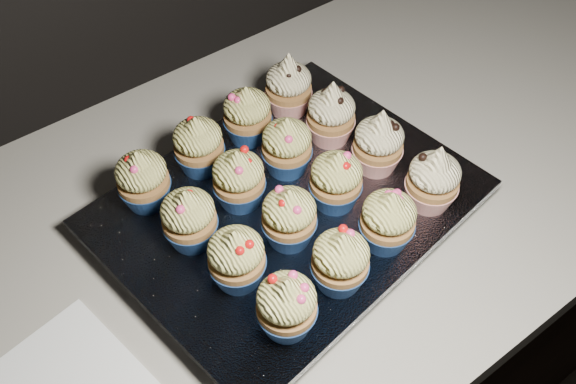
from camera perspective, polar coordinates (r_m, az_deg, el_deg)
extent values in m
cube|color=black|center=(1.28, 6.51, -9.88)|extent=(2.40, 0.60, 0.86)
cube|color=beige|center=(0.93, 8.94, 4.28)|extent=(2.44, 0.64, 0.04)
cube|color=black|center=(0.79, 0.00, -1.81)|extent=(0.43, 0.35, 0.02)
cube|color=silver|center=(0.78, 0.00, -1.04)|extent=(0.46, 0.39, 0.01)
cone|color=navy|center=(0.67, -0.12, -11.03)|extent=(0.06, 0.06, 0.03)
ellipsoid|color=#DCD46F|center=(0.64, -0.13, -9.38)|extent=(0.06, 0.06, 0.04)
cone|color=#DCD46F|center=(0.62, -0.13, -8.29)|extent=(0.03, 0.03, 0.02)
cone|color=navy|center=(0.70, 4.55, -7.17)|extent=(0.06, 0.06, 0.03)
ellipsoid|color=#DCD46F|center=(0.67, 4.75, -5.40)|extent=(0.06, 0.06, 0.04)
cone|color=#DCD46F|center=(0.65, 4.88, -4.25)|extent=(0.03, 0.03, 0.02)
cone|color=navy|center=(0.74, 8.66, -3.58)|extent=(0.06, 0.06, 0.03)
ellipsoid|color=#DCD46F|center=(0.71, 9.01, -1.74)|extent=(0.06, 0.06, 0.04)
cone|color=#DCD46F|center=(0.69, 9.24, -0.56)|extent=(0.03, 0.03, 0.02)
cone|color=#B02218|center=(0.78, 12.48, -0.10)|extent=(0.06, 0.06, 0.03)
ellipsoid|color=beige|center=(0.75, 12.96, 1.75)|extent=(0.06, 0.06, 0.04)
cone|color=beige|center=(0.73, 13.33, 3.21)|extent=(0.03, 0.03, 0.03)
cone|color=navy|center=(0.70, -4.48, -6.91)|extent=(0.06, 0.06, 0.03)
ellipsoid|color=#DCD46F|center=(0.67, -4.68, -5.13)|extent=(0.06, 0.06, 0.04)
cone|color=#DCD46F|center=(0.65, -4.80, -3.97)|extent=(0.03, 0.03, 0.02)
cone|color=navy|center=(0.73, 0.10, -3.36)|extent=(0.06, 0.06, 0.03)
ellipsoid|color=#DCD46F|center=(0.70, 0.10, -1.50)|extent=(0.06, 0.06, 0.04)
cone|color=#DCD46F|center=(0.68, 0.11, -0.29)|extent=(0.03, 0.03, 0.02)
cone|color=navy|center=(0.77, 4.19, -0.08)|extent=(0.06, 0.06, 0.03)
ellipsoid|color=#DCD46F|center=(0.74, 4.36, 1.82)|extent=(0.06, 0.06, 0.04)
cone|color=#DCD46F|center=(0.72, 4.46, 3.04)|extent=(0.03, 0.03, 0.02)
cone|color=#B02218|center=(0.81, 7.85, 3.09)|extent=(0.06, 0.06, 0.03)
ellipsoid|color=beige|center=(0.78, 8.14, 4.99)|extent=(0.06, 0.06, 0.04)
cone|color=beige|center=(0.76, 8.37, 6.47)|extent=(0.03, 0.03, 0.03)
cone|color=navy|center=(0.74, -8.58, -3.43)|extent=(0.06, 0.06, 0.03)
ellipsoid|color=#DCD46F|center=(0.71, -8.93, -1.59)|extent=(0.06, 0.06, 0.04)
cone|color=#DCD46F|center=(0.69, -9.15, -0.40)|extent=(0.03, 0.03, 0.02)
cone|color=navy|center=(0.77, -4.30, 0.02)|extent=(0.06, 0.06, 0.03)
ellipsoid|color=#DCD46F|center=(0.74, -4.47, 1.92)|extent=(0.06, 0.06, 0.04)
cone|color=#DCD46F|center=(0.72, -4.58, 3.14)|extent=(0.03, 0.03, 0.02)
cone|color=navy|center=(0.80, -0.11, 2.94)|extent=(0.06, 0.06, 0.03)
ellipsoid|color=#DCD46F|center=(0.77, -0.11, 4.86)|extent=(0.06, 0.06, 0.04)
cone|color=#DCD46F|center=(0.76, -0.11, 6.09)|extent=(0.03, 0.03, 0.02)
cone|color=#B02218|center=(0.84, 3.76, 5.63)|extent=(0.06, 0.06, 0.03)
ellipsoid|color=beige|center=(0.81, 3.90, 7.55)|extent=(0.06, 0.06, 0.04)
cone|color=beige|center=(0.79, 4.01, 9.04)|extent=(0.03, 0.03, 0.03)
cone|color=navy|center=(0.78, -12.49, -0.01)|extent=(0.06, 0.06, 0.03)
ellipsoid|color=#DCD46F|center=(0.75, -12.97, 1.84)|extent=(0.06, 0.06, 0.04)
cone|color=#DCD46F|center=(0.74, -13.28, 3.03)|extent=(0.03, 0.03, 0.02)
cone|color=navy|center=(0.81, -7.78, 3.01)|extent=(0.06, 0.06, 0.03)
ellipsoid|color=#DCD46F|center=(0.78, -8.07, 4.91)|extent=(0.06, 0.06, 0.04)
cone|color=#DCD46F|center=(0.77, -8.25, 6.13)|extent=(0.03, 0.03, 0.02)
cone|color=navy|center=(0.84, -3.55, 5.71)|extent=(0.06, 0.06, 0.03)
ellipsoid|color=#DCD46F|center=(0.81, -3.68, 7.62)|extent=(0.06, 0.06, 0.04)
cone|color=#DCD46F|center=(0.80, -3.76, 8.84)|extent=(0.03, 0.03, 0.02)
cone|color=#B02218|center=(0.88, 0.05, 8.13)|extent=(0.06, 0.06, 0.03)
ellipsoid|color=beige|center=(0.85, 0.05, 10.03)|extent=(0.06, 0.06, 0.04)
cone|color=beige|center=(0.83, 0.06, 11.51)|extent=(0.03, 0.03, 0.03)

